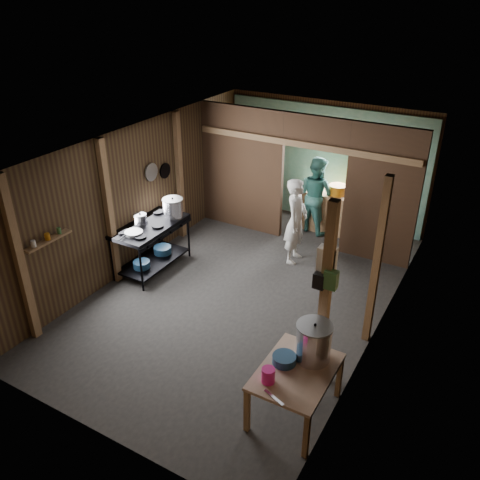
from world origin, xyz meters
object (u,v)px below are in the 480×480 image
Objects in this scene: prep_table at (295,391)px; gas_range at (152,247)px; cook at (296,221)px; yellow_tub at (338,190)px; stock_pot at (314,343)px; pink_bucket at (268,375)px; stove_pot_large at (173,208)px.

gas_range is at bearing 152.96° from prep_table.
cook is (2.15, 1.57, 0.37)m from gas_range.
yellow_tub is 0.22× the size of cook.
stock_pot is 0.32× the size of cook.
cook reaches higher than pink_bucket.
gas_range reaches higher than pink_bucket.
stock_pot is 2.75× the size of pink_bucket.
stove_pot_large is 2.27m from cook.
stock_pot is 4.92m from yellow_tub.
stove_pot_large is 3.44m from yellow_tub.
pink_bucket is (-0.21, -0.33, 0.43)m from prep_table.
cook is (-1.56, 3.47, 0.48)m from prep_table.
prep_table is 0.70× the size of cook.
stove_pot_large is at bearing 113.66° from cook.
prep_table is at bearing -33.87° from stove_pot_large.
stock_pot is 1.44× the size of yellow_tub.
gas_range is 8.04× the size of pink_bucket.
prep_table is 6.08× the size of pink_bucket.
stove_pot_large reaches higher than gas_range.
stock_pot is (3.79, -1.60, 0.47)m from gas_range.
yellow_tub reaches higher than prep_table.
pink_bucket is (-0.29, -0.62, -0.15)m from stock_pot.
prep_table is at bearing -105.59° from stock_pot.
stove_pot_large is 4.18m from stock_pot.
gas_range is 4.05× the size of stove_pot_large.
cook is (-1.35, 3.80, 0.05)m from pink_bucket.
stove_pot_large is (0.17, 0.48, 0.62)m from gas_range.
stove_pot_large reaches higher than stock_pot.
yellow_tub reaches higher than gas_range.
stock_pot is at bearing 74.41° from prep_table.
stock_pot is at bearing -22.94° from gas_range.
pink_bucket is at bearing -78.22° from yellow_tub.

